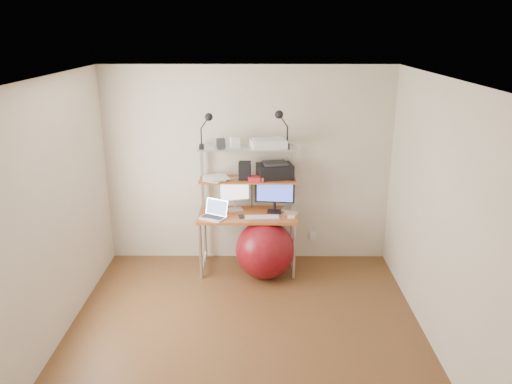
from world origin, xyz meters
TOP-DOWN VIEW (x-y plane):
  - room at (0.00, 0.00)m, footprint 3.60×3.60m
  - computer_desk at (0.00, 1.50)m, footprint 1.20×0.60m
  - wall_outlet at (0.85, 1.79)m, footprint 0.08×0.01m
  - monitor_silver at (-0.16, 1.59)m, footprint 0.39×0.19m
  - monitor_black at (0.33, 1.52)m, footprint 0.49×0.16m
  - laptop at (-0.39, 1.34)m, footprint 0.38×0.35m
  - keyboard at (0.18, 1.32)m, footprint 0.41×0.14m
  - mouse at (0.53, 1.31)m, footprint 0.09×0.06m
  - mac_mini at (0.54, 1.55)m, footprint 0.26×0.26m
  - phone at (-0.07, 1.34)m, footprint 0.09×0.13m
  - printer at (0.33, 1.61)m, footprint 0.47×0.37m
  - nas_cube at (-0.03, 1.56)m, footprint 0.15×0.15m
  - red_box at (0.10, 1.49)m, footprint 0.19×0.13m
  - scanner at (0.25, 1.54)m, footprint 0.46×0.35m
  - box_white at (-0.15, 1.55)m, footprint 0.13×0.12m
  - box_grey at (-0.32, 1.58)m, footprint 0.12×0.12m
  - clip_lamp_left at (-0.46, 1.46)m, footprint 0.17×0.09m
  - clip_lamp_right at (0.39, 1.50)m, footprint 0.18×0.10m
  - exercise_ball at (0.21, 1.23)m, footprint 0.71×0.71m
  - paper_stack at (-0.38, 1.56)m, footprint 0.38×0.42m

SIDE VIEW (x-z plane):
  - wall_outlet at x=0.85m, z-range 0.24..0.36m
  - exercise_ball at x=0.21m, z-range 0.00..0.71m
  - phone at x=-0.07m, z-range 0.74..0.75m
  - keyboard at x=0.18m, z-range 0.74..0.75m
  - mouse at x=0.53m, z-range 0.74..0.76m
  - mac_mini at x=0.54m, z-range 0.74..0.78m
  - laptop at x=-0.39m, z-range 0.65..0.92m
  - computer_desk at x=0.00m, z-range 0.17..1.74m
  - monitor_silver at x=-0.16m, z-range 0.75..1.20m
  - monitor_black at x=0.33m, z-range 0.74..1.23m
  - paper_stack at x=-0.38m, z-range 1.15..1.18m
  - red_box at x=0.10m, z-range 1.15..1.20m
  - printer at x=0.33m, z-range 1.14..1.35m
  - room at x=0.00m, z-range -0.55..3.05m
  - nas_cube at x=-0.03m, z-range 1.15..1.37m
  - box_grey at x=-0.32m, z-range 1.55..1.65m
  - scanner at x=0.25m, z-range 1.55..1.66m
  - box_white at x=-0.15m, z-range 1.55..1.67m
  - clip_lamp_left at x=-0.46m, z-range 1.65..2.07m
  - clip_lamp_right at x=0.39m, z-range 1.65..2.11m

